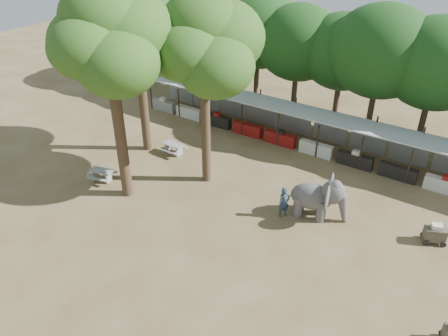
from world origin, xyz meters
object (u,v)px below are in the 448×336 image
Objects in this scene: picnic_table_far at (174,147)px; picnic_table_near at (102,174)px; yard_tree_left at (137,32)px; yard_tree_center at (108,40)px; elephant at (319,197)px; cart_back at (435,234)px; handler at (284,202)px; yard_tree_back at (204,44)px.

picnic_table_near is at bearing -104.94° from picnic_table_far.
yard_tree_left is 9.22m from picnic_table_near.
yard_tree_left is 5.92m from yard_tree_center.
elephant is 11.39m from picnic_table_far.
elephant is 6.09m from cart_back.
cart_back is (17.22, 0.20, 0.05)m from picnic_table_far.
elephant is 2.51× the size of cart_back.
yard_tree_center is 10.21m from picnic_table_far.
elephant is at bearing 168.56° from cart_back.
handler is at bearing 1.66° from picnic_table_near.
handler is at bearing 173.68° from cart_back.
elephant is 1.85× the size of handler.
yard_tree_back is 8.99m from picnic_table_far.
elephant reaches higher than handler.
cart_back is at bearing 1.36° from yard_tree_left.
elephant reaches higher than picnic_table_near.
cart_back is at bearing 6.21° from yard_tree_back.
yard_tree_center reaches higher than picnic_table_far.
elephant is at bearing -3.55° from yard_tree_left.
handler is (-1.56, -1.06, -0.34)m from elephant.
picnic_table_near is at bearing 179.94° from yard_tree_center.
yard_tree_left is 20.87m from cart_back.
picnic_table_far is at bearing 6.85° from yard_tree_left.
yard_tree_back is at bearing 167.72° from elephant.
yard_tree_center is 19.34m from cart_back.
yard_tree_back is (3.00, 4.00, -0.67)m from yard_tree_center.
handler is 1.36× the size of cart_back.
handler is at bearing 19.14° from yard_tree_center.
elephant reaches higher than cart_back.
yard_tree_left is at bearing 120.96° from yard_tree_center.
elephant is (13.50, -0.84, -6.95)m from yard_tree_left.
yard_tree_left is 7.12× the size of picnic_table_far.
handler reaches higher than picnic_table_near.
cart_back is at bearing -1.13° from elephant.
yard_tree_left is at bearing 170.54° from yard_tree_back.
handler reaches higher than picnic_table_far.
yard_tree_center reaches higher than cart_back.
handler is 1.18× the size of picnic_table_far.
yard_tree_back reaches higher than handler.
picnic_table_near is (-2.29, 0.00, -8.72)m from yard_tree_center.
yard_tree_center is at bearing -171.89° from elephant.
yard_tree_left is 6.04× the size of handler.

